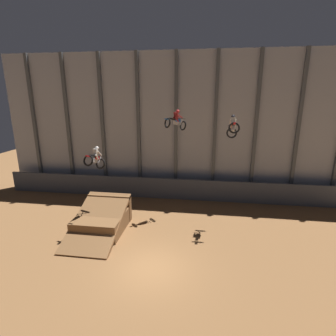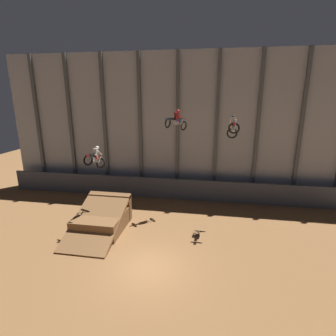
{
  "view_description": "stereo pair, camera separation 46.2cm",
  "coord_description": "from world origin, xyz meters",
  "px_view_note": "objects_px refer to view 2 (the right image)",
  "views": [
    {
      "loc": [
        2.63,
        -11.84,
        8.92
      ],
      "look_at": [
        0.04,
        5.96,
        3.97
      ],
      "focal_mm": 28.0,
      "sensor_mm": 36.0,
      "label": 1
    },
    {
      "loc": [
        3.08,
        -11.77,
        8.92
      ],
      "look_at": [
        0.04,
        5.96,
        3.97
      ],
      "focal_mm": 28.0,
      "sensor_mm": 36.0,
      "label": 2
    }
  ],
  "objects_px": {
    "rider_bike_right_air": "(233,127)",
    "rider_bike_left_air": "(95,158)",
    "rider_bike_center_air": "(176,121)",
    "dirt_ramp": "(103,218)"
  },
  "relations": [
    {
      "from": "rider_bike_right_air",
      "to": "rider_bike_left_air",
      "type": "bearing_deg",
      "value": -168.34
    },
    {
      "from": "rider_bike_center_air",
      "to": "rider_bike_right_air",
      "type": "relative_size",
      "value": 1.02
    },
    {
      "from": "dirt_ramp",
      "to": "rider_bike_left_air",
      "type": "distance_m",
      "value": 4.24
    },
    {
      "from": "dirt_ramp",
      "to": "rider_bike_center_air",
      "type": "bearing_deg",
      "value": 37.16
    },
    {
      "from": "rider_bike_center_air",
      "to": "rider_bike_right_air",
      "type": "distance_m",
      "value": 4.21
    },
    {
      "from": "rider_bike_left_air",
      "to": "rider_bike_right_air",
      "type": "bearing_deg",
      "value": 23.53
    },
    {
      "from": "dirt_ramp",
      "to": "rider_bike_left_air",
      "type": "height_order",
      "value": "rider_bike_left_air"
    },
    {
      "from": "dirt_ramp",
      "to": "rider_bike_right_air",
      "type": "xyz_separation_m",
      "value": [
        8.6,
        2.15,
        6.23
      ]
    },
    {
      "from": "dirt_ramp",
      "to": "rider_bike_right_air",
      "type": "height_order",
      "value": "rider_bike_right_air"
    },
    {
      "from": "rider_bike_left_air",
      "to": "rider_bike_right_air",
      "type": "distance_m",
      "value": 9.35
    }
  ]
}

